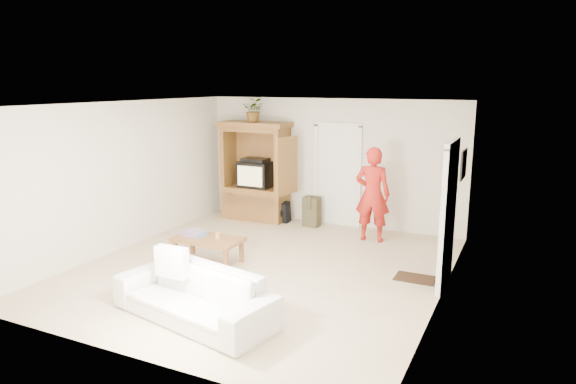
% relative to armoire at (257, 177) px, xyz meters
% --- Properties ---
extents(floor, '(6.00, 6.00, 0.00)m').
position_rel_armoire_xyz_m(floor, '(1.58, -2.66, -0.91)').
color(floor, tan).
rests_on(floor, ground).
extents(ceiling, '(6.00, 6.00, 0.00)m').
position_rel_armoire_xyz_m(ceiling, '(1.58, -2.66, 1.69)').
color(ceiling, white).
rests_on(ceiling, floor).
extents(wall_back, '(5.50, 0.00, 5.50)m').
position_rel_armoire_xyz_m(wall_back, '(1.58, 0.34, 0.39)').
color(wall_back, silver).
rests_on(wall_back, floor).
extents(wall_front, '(5.50, 0.00, 5.50)m').
position_rel_armoire_xyz_m(wall_front, '(1.58, -5.66, 0.39)').
color(wall_front, silver).
rests_on(wall_front, floor).
extents(wall_left, '(0.00, 6.00, 6.00)m').
position_rel_armoire_xyz_m(wall_left, '(-1.17, -2.66, 0.39)').
color(wall_left, silver).
rests_on(wall_left, floor).
extents(wall_right, '(0.00, 6.00, 6.00)m').
position_rel_armoire_xyz_m(wall_right, '(4.33, -2.66, 0.39)').
color(wall_right, silver).
rests_on(wall_right, floor).
extents(armoire, '(1.82, 1.14, 2.10)m').
position_rel_armoire_xyz_m(armoire, '(0.00, 0.00, 0.00)').
color(armoire, brown).
rests_on(armoire, floor).
extents(door_back, '(0.85, 0.05, 2.04)m').
position_rel_armoire_xyz_m(door_back, '(1.73, 0.31, 0.11)').
color(door_back, white).
rests_on(door_back, floor).
extents(doorway_right, '(0.05, 0.90, 2.04)m').
position_rel_armoire_xyz_m(doorway_right, '(4.30, -2.06, 0.11)').
color(doorway_right, black).
rests_on(doorway_right, floor).
extents(framed_picture, '(0.03, 0.60, 0.48)m').
position_rel_armoire_xyz_m(framed_picture, '(4.31, -0.76, 0.69)').
color(framed_picture, black).
rests_on(framed_picture, wall_right).
extents(doormat, '(0.60, 0.40, 0.02)m').
position_rel_armoire_xyz_m(doormat, '(3.88, -2.06, -0.90)').
color(doormat, '#382316').
rests_on(doormat, floor).
extents(plant, '(0.53, 0.49, 0.49)m').
position_rel_armoire_xyz_m(plant, '(-0.02, -0.03, 1.44)').
color(plant, '#4C7238').
rests_on(plant, armoire).
extents(man, '(0.68, 0.48, 1.77)m').
position_rel_armoire_xyz_m(man, '(2.71, -0.47, -0.02)').
color(man, red).
rests_on(man, floor).
extents(sofa, '(2.32, 1.29, 0.64)m').
position_rel_armoire_xyz_m(sofa, '(1.64, -4.60, -0.59)').
color(sofa, silver).
rests_on(sofa, floor).
extents(coffee_table, '(1.13, 0.62, 0.42)m').
position_rel_armoire_xyz_m(coffee_table, '(0.63, -2.78, -0.54)').
color(coffee_table, brown).
rests_on(coffee_table, floor).
extents(towel, '(0.42, 0.33, 0.08)m').
position_rel_armoire_xyz_m(towel, '(0.34, -2.78, -0.45)').
color(towel, '#CE4451').
rests_on(towel, coffee_table).
extents(candle, '(0.08, 0.08, 0.10)m').
position_rel_armoire_xyz_m(candle, '(0.78, -2.73, -0.44)').
color(candle, tan).
rests_on(candle, coffee_table).
extents(backpack_black, '(0.37, 0.23, 0.44)m').
position_rel_armoire_xyz_m(backpack_black, '(0.61, -0.04, -0.69)').
color(backpack_black, black).
rests_on(backpack_black, floor).
extents(backpack_olive, '(0.34, 0.26, 0.62)m').
position_rel_armoire_xyz_m(backpack_olive, '(1.32, -0.06, -0.60)').
color(backpack_olive, '#47442B').
rests_on(backpack_olive, floor).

